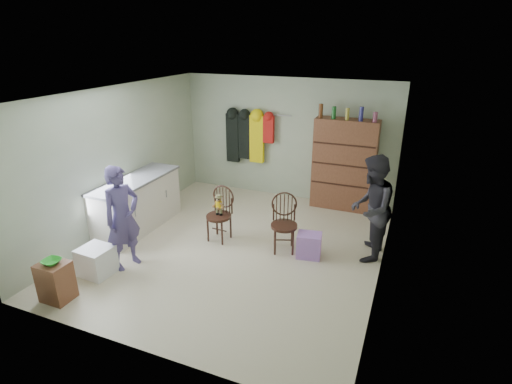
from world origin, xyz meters
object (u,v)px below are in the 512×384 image
at_px(chair_front, 220,210).
at_px(dresser, 344,165).
at_px(counter, 138,204).
at_px(chair_far, 284,220).

relative_size(chair_front, dresser, 0.45).
xyz_separation_m(counter, chair_front, (1.55, 0.19, 0.06)).
bearing_deg(chair_far, chair_front, 163.56).
xyz_separation_m(chair_far, dresser, (0.54, 2.04, 0.40)).
bearing_deg(chair_front, dresser, 56.33).
bearing_deg(chair_far, dresser, 55.27).
bearing_deg(chair_far, counter, 165.47).
bearing_deg(dresser, chair_far, -104.73).
height_order(counter, dresser, dresser).
relative_size(counter, chair_far, 1.95).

